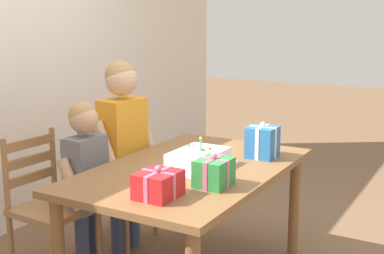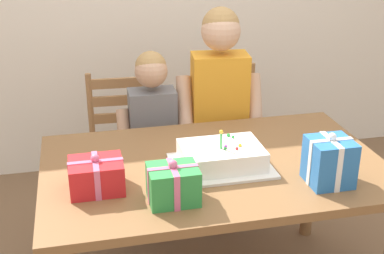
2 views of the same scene
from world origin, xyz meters
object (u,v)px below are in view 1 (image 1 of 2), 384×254
object	(u,v)px
chair_left	(49,205)
child_younger	(86,171)
child_older	(123,138)
gift_box_red_large	(262,142)
gift_box_beside_cake	(158,184)
birthday_cake	(199,159)
dining_table	(191,182)
chair_right	(114,178)
gift_box_corner_small	(214,173)

from	to	relation	value
chair_left	child_younger	size ratio (longest dim) A/B	0.82
child_older	child_younger	size ratio (longest dim) A/B	1.20
gift_box_red_large	gift_box_beside_cake	size ratio (longest dim) A/B	1.03
child_older	child_younger	xyz separation A→B (m)	(-0.39, 0.00, -0.14)
birthday_cake	child_younger	world-z (taller)	child_younger
child_younger	gift_box_beside_cake	bearing A→B (deg)	-114.43
dining_table	chair_left	world-z (taller)	chair_left
dining_table	chair_right	xyz separation A→B (m)	(0.33, 0.84, -0.20)
gift_box_red_large	chair_left	xyz separation A→B (m)	(-0.76, 1.12, -0.39)
chair_right	child_younger	size ratio (longest dim) A/B	0.82
gift_box_corner_small	chair_right	distance (m)	1.31
gift_box_red_large	child_younger	xyz separation A→B (m)	(-0.61, 0.93, -0.17)
birthday_cake	chair_right	xyz separation A→B (m)	(0.31, 0.88, -0.34)
gift_box_beside_cake	child_older	xyz separation A→B (m)	(0.74, 0.78, -0.00)
gift_box_corner_small	chair_right	world-z (taller)	gift_box_corner_small
chair_left	gift_box_beside_cake	bearing A→B (deg)	-101.87
gift_box_red_large	gift_box_beside_cake	world-z (taller)	gift_box_red_large
gift_box_red_large	gift_box_corner_small	bearing A→B (deg)	-179.93
gift_box_red_large	gift_box_beside_cake	bearing A→B (deg)	170.71
dining_table	child_older	xyz separation A→B (m)	(0.21, 0.65, 0.15)
child_younger	chair_left	bearing A→B (deg)	128.79
birthday_cake	child_older	xyz separation A→B (m)	(0.18, 0.69, 0.02)
birthday_cake	child_older	world-z (taller)	child_older
chair_right	birthday_cake	bearing A→B (deg)	-109.49
gift_box_red_large	gift_box_corner_small	size ratio (longest dim) A/B	1.15
dining_table	gift_box_beside_cake	world-z (taller)	gift_box_beside_cake
gift_box_beside_cake	gift_box_corner_small	xyz separation A→B (m)	(0.29, -0.16, 0.01)
chair_right	gift_box_red_large	bearing A→B (deg)	-85.47
birthday_cake	chair_right	bearing A→B (deg)	70.51
gift_box_corner_small	birthday_cake	bearing A→B (deg)	42.00
gift_box_beside_cake	child_older	size ratio (longest dim) A/B	0.17
birthday_cake	gift_box_red_large	xyz separation A→B (m)	(0.40, -0.24, 0.05)
gift_box_corner_small	chair_right	size ratio (longest dim) A/B	0.22
chair_left	child_younger	xyz separation A→B (m)	(0.15, -0.19, 0.21)
child_older	chair_left	bearing A→B (deg)	160.83
chair_left	chair_right	world-z (taller)	same
birthday_cake	chair_left	size ratio (longest dim) A/B	0.48
dining_table	child_older	world-z (taller)	child_older
dining_table	gift_box_corner_small	world-z (taller)	gift_box_corner_small
gift_box_corner_small	child_older	size ratio (longest dim) A/B	0.15
dining_table	child_older	distance (m)	0.70
gift_box_red_large	chair_right	distance (m)	1.19
dining_table	gift_box_red_large	size ratio (longest dim) A/B	6.70
gift_box_corner_small	child_younger	world-z (taller)	child_younger
gift_box_corner_small	child_older	world-z (taller)	child_older
birthday_cake	gift_box_corner_small	xyz separation A→B (m)	(-0.27, -0.24, 0.03)
dining_table	child_younger	size ratio (longest dim) A/B	1.39
birthday_cake	gift_box_corner_small	distance (m)	0.36
birthday_cake	gift_box_beside_cake	bearing A→B (deg)	-171.58
gift_box_corner_small	child_younger	xyz separation A→B (m)	(0.06, 0.93, -0.15)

